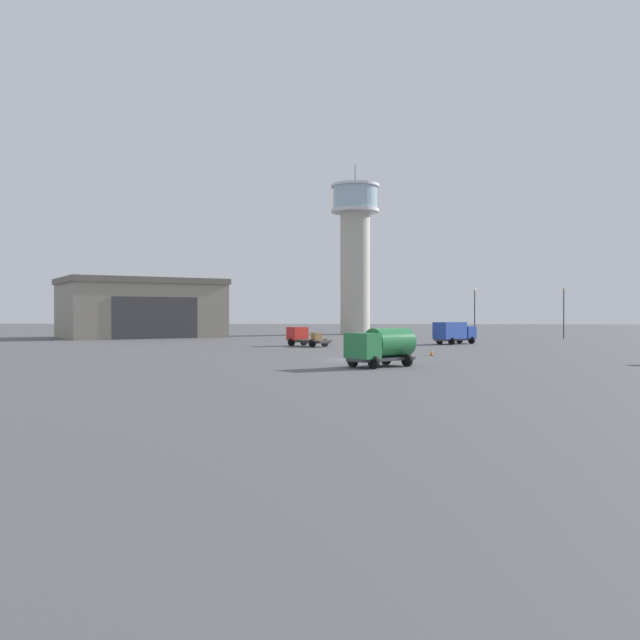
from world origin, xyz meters
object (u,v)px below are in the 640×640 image
truck_flatbed_red (304,337)px  light_post_east (564,308)px  traffic_cone_near_left (432,352)px  truck_fuel_tanker_green (382,345)px  light_post_west (475,309)px  truck_box_blue (454,332)px  control_tower (355,248)px

truck_flatbed_red → light_post_east: 47.74m
light_post_east → traffic_cone_near_left: light_post_east is taller
truck_fuel_tanker_green → light_post_west: (16.52, 57.47, 3.24)m
truck_fuel_tanker_green → truck_flatbed_red: size_ratio=0.92×
truck_fuel_tanker_green → light_post_west: bearing=-149.7°
truck_box_blue → truck_flatbed_red: (-19.87, -6.88, -0.47)m
truck_flatbed_red → control_tower: bearing=-50.5°
truck_box_blue → truck_fuel_tanker_green: bearing=-150.2°
light_post_east → traffic_cone_near_left: (-25.61, -44.04, -4.68)m
light_post_west → traffic_cone_near_left: 45.00m
truck_flatbed_red → light_post_east: (39.98, 25.81, 3.83)m
control_tower → truck_fuel_tanker_green: 83.39m
traffic_cone_near_left → light_post_west: bearing=75.5°
truck_flatbed_red → light_post_east: light_post_east is taller
control_tower → light_post_west: size_ratio=4.13×
control_tower → light_post_east: 43.30m
truck_fuel_tanker_green → traffic_cone_near_left: truck_fuel_tanker_green is taller
light_post_east → control_tower: bearing=145.3°
light_post_east → truck_flatbed_red: bearing=-147.2°
truck_box_blue → light_post_west: (5.73, 18.22, 3.27)m
truck_box_blue → truck_flatbed_red: 21.03m
truck_box_blue → light_post_east: 27.82m
light_post_east → light_post_west: bearing=-177.2°
control_tower → truck_fuel_tanker_green: (3.21, -81.84, -15.66)m
truck_flatbed_red → traffic_cone_near_left: 23.23m
control_tower → truck_flatbed_red: control_tower is taller
truck_box_blue → light_post_east: size_ratio=0.76×
truck_flatbed_red → traffic_cone_near_left: (14.37, -18.24, -0.84)m
control_tower → light_post_east: (34.11, -23.66, -12.32)m
truck_box_blue → truck_fuel_tanker_green: size_ratio=1.11×
truck_flatbed_red → traffic_cone_near_left: size_ratio=8.92×
truck_flatbed_red → light_post_east: bearing=-100.9°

